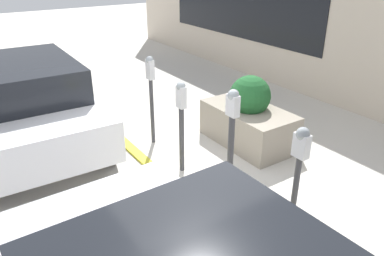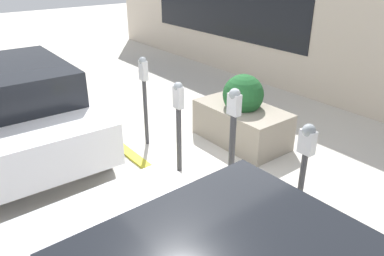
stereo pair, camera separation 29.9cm
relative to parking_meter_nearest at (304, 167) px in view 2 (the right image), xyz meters
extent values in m
plane|color=beige|center=(1.52, 0.33, -1.02)|extent=(40.00, 40.00, 0.00)
cube|color=gold|center=(1.52, 0.41, -1.00)|extent=(19.00, 0.16, 0.04)
cube|color=beige|center=(1.52, -4.15, 0.83)|extent=(19.00, 0.15, 3.70)
cylinder|color=#38383D|center=(0.00, 0.00, -0.43)|extent=(0.06, 0.06, 1.17)
cube|color=silver|center=(0.00, 0.00, 0.28)|extent=(0.16, 0.09, 0.25)
sphere|color=gray|center=(0.00, 0.00, 0.40)|extent=(0.13, 0.13, 0.13)
cylinder|color=#38383D|center=(1.02, 0.00, -0.40)|extent=(0.08, 0.08, 1.24)
cube|color=silver|center=(1.02, 0.00, 0.35)|extent=(0.16, 0.09, 0.26)
sphere|color=gray|center=(1.02, 0.00, 0.48)|extent=(0.13, 0.13, 0.13)
cylinder|color=#38383D|center=(2.07, 0.05, -0.52)|extent=(0.07, 0.07, 1.01)
cube|color=silver|center=(2.07, 0.05, 0.14)|extent=(0.15, 0.09, 0.31)
sphere|color=gray|center=(2.07, 0.05, 0.30)|extent=(0.13, 0.13, 0.13)
cylinder|color=#38383D|center=(3.12, -0.04, -0.45)|extent=(0.06, 0.06, 1.13)
cube|color=silver|center=(3.12, -0.04, 0.27)|extent=(0.14, 0.09, 0.31)
sphere|color=gray|center=(3.12, -0.04, 0.42)|extent=(0.12, 0.12, 0.12)
cube|color=gray|center=(2.21, -1.36, -0.70)|extent=(1.59, 0.88, 0.63)
sphere|color=#1E5628|center=(2.21, -1.36, -0.17)|extent=(0.68, 0.68, 0.68)
cylinder|color=black|center=(0.24, 0.98, -0.71)|extent=(0.61, 0.22, 0.61)
cube|color=silver|center=(4.19, 1.73, -0.35)|extent=(4.06, 1.89, 0.59)
cube|color=black|center=(4.03, 1.73, 0.20)|extent=(2.13, 1.63, 0.51)
cylinder|color=black|center=(5.44, 0.91, -0.65)|extent=(0.74, 0.21, 0.74)
cylinder|color=black|center=(2.95, 0.91, -0.65)|extent=(0.74, 0.21, 0.74)
camera|label=1|loc=(-2.04, 2.62, 1.92)|focal=35.00mm
camera|label=2|loc=(-1.86, 2.86, 1.92)|focal=35.00mm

